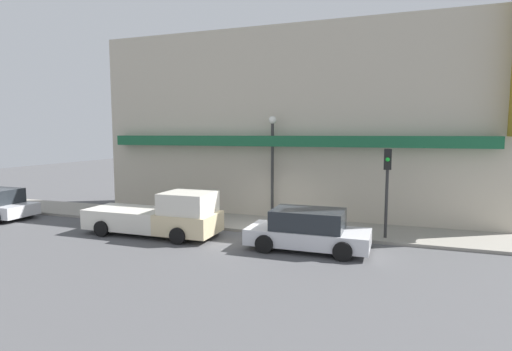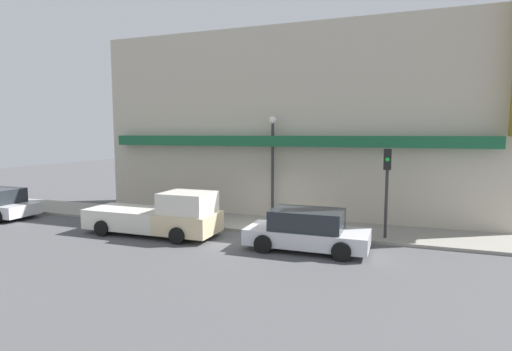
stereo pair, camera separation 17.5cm
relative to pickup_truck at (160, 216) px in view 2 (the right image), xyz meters
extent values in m
plane|color=#4C4C4F|center=(3.97, 1.56, -0.80)|extent=(80.00, 80.00, 0.00)
cube|color=gray|center=(3.97, 3.06, -0.74)|extent=(36.00, 2.99, 0.13)
cube|color=#BCB29E|center=(3.97, 6.06, 3.84)|extent=(19.80, 3.00, 9.29)
cube|color=#195B38|center=(3.97, 4.26, 3.03)|extent=(18.22, 0.60, 0.50)
cube|color=beige|center=(1.31, 0.00, -0.19)|extent=(2.28, 1.91, 0.81)
cube|color=silver|center=(1.31, 0.00, 0.64)|extent=(1.94, 1.75, 0.84)
cube|color=silver|center=(-1.55, 0.00, -0.19)|extent=(3.42, 1.91, 0.81)
cylinder|color=black|center=(1.36, 0.95, -0.48)|extent=(0.65, 0.22, 0.65)
cylinder|color=black|center=(1.36, -0.95, -0.48)|extent=(0.65, 0.22, 0.65)
cylinder|color=black|center=(-2.17, 0.95, -0.48)|extent=(0.65, 0.22, 0.65)
cylinder|color=black|center=(-2.17, -0.95, -0.48)|extent=(0.65, 0.22, 0.65)
cube|color=silver|center=(6.17, 0.00, -0.32)|extent=(4.38, 1.86, 0.57)
cube|color=#23282D|center=(6.17, 0.00, 0.31)|extent=(2.54, 1.67, 0.71)
cylinder|color=black|center=(7.53, 0.93, -0.48)|extent=(0.65, 0.22, 0.65)
cylinder|color=black|center=(7.53, -0.93, -0.48)|extent=(0.65, 0.22, 0.65)
cylinder|color=black|center=(4.81, 0.93, -0.48)|extent=(0.65, 0.22, 0.65)
cylinder|color=black|center=(4.81, -0.93, -0.48)|extent=(0.65, 0.22, 0.65)
cylinder|color=black|center=(-8.41, 1.12, -0.48)|extent=(0.65, 0.22, 0.65)
cylinder|color=red|center=(-0.02, 2.43, -0.43)|extent=(0.19, 0.19, 0.50)
sphere|color=red|center=(-0.02, 2.43, -0.10)|extent=(0.18, 0.18, 0.18)
cylinder|color=#2D2D2D|center=(3.57, 4.10, 1.58)|extent=(0.14, 0.14, 4.52)
sphere|color=silver|center=(3.57, 4.10, 4.03)|extent=(0.36, 0.36, 0.36)
cylinder|color=#2D2D2D|center=(8.80, 2.19, 1.07)|extent=(0.12, 0.12, 3.49)
cube|color=black|center=(8.80, 2.03, 2.41)|extent=(0.28, 0.20, 0.80)
sphere|color=green|center=(8.80, 1.91, 2.41)|extent=(0.16, 0.16, 0.16)
camera|label=1|loc=(9.05, -13.96, 3.38)|focal=28.00mm
camera|label=2|loc=(9.22, -13.90, 3.38)|focal=28.00mm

